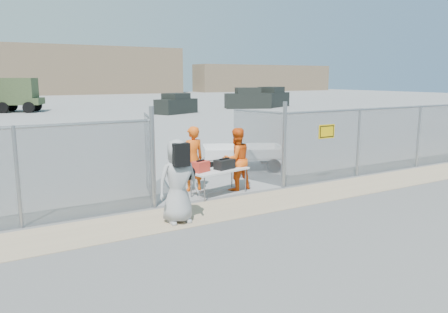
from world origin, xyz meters
TOP-DOWN VIEW (x-y plane):
  - ground at (0.00, 0.00)m, footprint 160.00×160.00m
  - tarmac_inside at (0.00, 42.00)m, footprint 160.00×80.00m
  - dirt_strip at (0.00, 1.00)m, footprint 44.00×1.60m
  - distant_hills at (5.00, 78.00)m, footprint 140.00×6.00m
  - chain_link_fence at (0.00, 2.00)m, footprint 40.00×0.20m
  - folding_table at (-0.03, 2.22)m, footprint 1.78×1.03m
  - orange_bag at (-0.59, 2.22)m, footprint 0.53×0.44m
  - black_duffel at (0.13, 2.21)m, footprint 0.61×0.45m
  - security_worker_left at (-0.46, 2.96)m, footprint 0.69×0.47m
  - security_worker_right at (0.66, 2.45)m, footprint 0.90×0.71m
  - visitor at (-1.93, 0.67)m, footprint 0.95×0.65m
  - utility_trailer at (2.38, 4.84)m, footprint 3.95×3.08m
  - military_truck at (-3.02, 37.08)m, footprint 6.99×4.67m
  - parked_vehicle_near at (10.01, 27.79)m, footprint 4.27×3.21m
  - parked_vehicle_mid at (19.17, 30.28)m, footprint 5.06×3.67m
  - parked_vehicle_far at (22.48, 30.70)m, footprint 5.15×3.98m

SIDE VIEW (x-z plane):
  - ground at x=0.00m, z-range 0.00..0.00m
  - tarmac_inside at x=0.00m, z-range 0.00..0.01m
  - dirt_strip at x=0.00m, z-range 0.00..0.01m
  - folding_table at x=-0.03m, z-range 0.00..0.71m
  - utility_trailer at x=2.38m, z-range 0.00..0.85m
  - black_duffel at x=0.13m, z-range 0.71..0.97m
  - orange_bag at x=-0.59m, z-range 0.71..0.99m
  - parked_vehicle_near at x=10.01m, z-range 0.00..1.76m
  - security_worker_right at x=0.66m, z-range 0.00..1.78m
  - security_worker_left at x=-0.46m, z-range 0.00..1.84m
  - visitor at x=-1.93m, z-range 0.00..1.87m
  - parked_vehicle_mid at x=19.17m, z-range 0.00..2.09m
  - parked_vehicle_far at x=22.48m, z-range 0.00..2.12m
  - chain_link_fence at x=0.00m, z-range 0.00..2.20m
  - military_truck at x=-3.02m, z-range 0.00..3.13m
  - distant_hills at x=5.00m, z-range 0.00..9.00m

